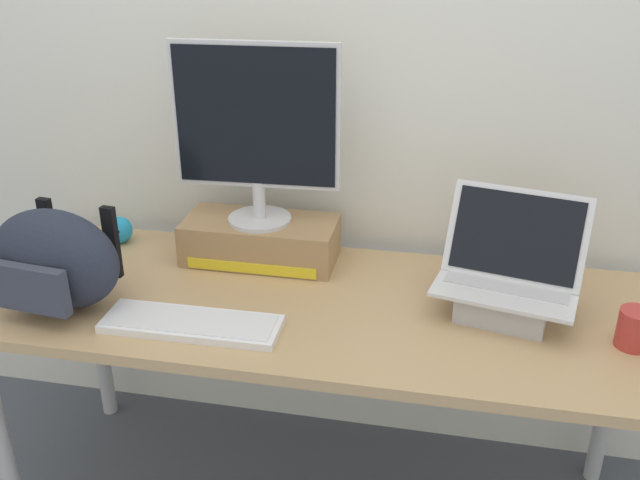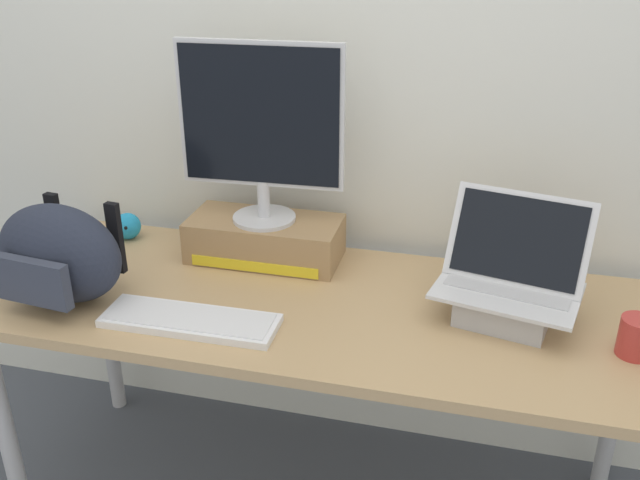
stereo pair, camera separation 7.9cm
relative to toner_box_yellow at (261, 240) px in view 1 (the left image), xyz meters
The scene contains 9 objects.
back_wall 0.61m from the toner_box_yellow, 45.86° to the left, with size 7.00×0.10×2.60m, color silver.
desk 0.33m from the toner_box_yellow, 43.80° to the right, with size 1.80×0.68×0.72m.
toner_box_yellow is the anchor object (origin of this frame).
desktop_monitor 0.34m from the toner_box_yellow, 86.40° to the right, with size 0.47×0.18×0.51m.
open_laptop 0.72m from the toner_box_yellow, 13.61° to the right, with size 0.39×0.31×0.30m.
external_keyboard 0.41m from the toner_box_yellow, 99.33° to the right, with size 0.45×0.15×0.02m.
messenger_backpack 0.57m from the toner_box_yellow, 140.18° to the right, with size 0.37×0.27×0.27m.
coffee_mug 1.03m from the toner_box_yellow, 15.30° to the right, with size 0.12×0.08×0.10m.
plush_toy 0.47m from the toner_box_yellow, behind, with size 0.08×0.08×0.08m.
Camera 1 is at (0.32, -1.58, 1.65)m, focal length 39.15 mm.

